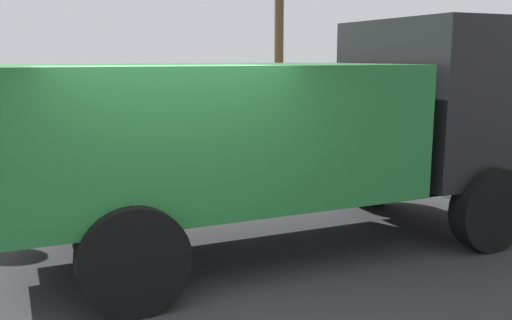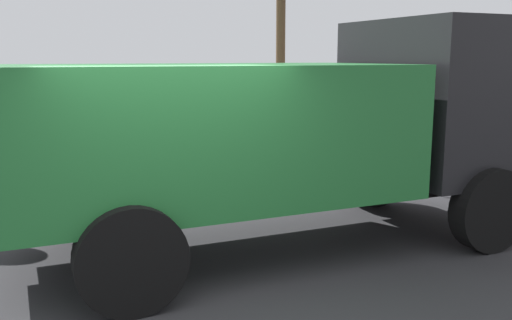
# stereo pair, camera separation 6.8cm
# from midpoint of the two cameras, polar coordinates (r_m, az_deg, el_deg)

# --- Properties ---
(ground_plane) EXTENTS (80.00, 80.00, 0.00)m
(ground_plane) POSITION_cam_midpoint_polar(r_m,az_deg,el_deg) (5.81, -6.84, -15.03)
(ground_plane) COLOR #2D2D30
(sidewalk_curb) EXTENTS (36.00, 5.00, 0.15)m
(sidewalk_curb) POSITION_cam_midpoint_polar(r_m,az_deg,el_deg) (11.84, -17.41, -1.84)
(sidewalk_curb) COLOR #BCB7AD
(sidewalk_curb) RESTS_ON ground
(fire_hydrant) EXTENTS (0.24, 0.55, 0.91)m
(fire_hydrant) POSITION_cam_midpoint_polar(r_m,az_deg,el_deg) (10.15, -18.18, -0.65)
(fire_hydrant) COLOR yellow
(fire_hydrant) RESTS_ON sidewalk_curb
(loose_tire) EXTENTS (1.34, 0.58, 1.32)m
(loose_tire) POSITION_cam_midpoint_polar(r_m,az_deg,el_deg) (9.52, -19.22, -0.35)
(loose_tire) COLOR black
(loose_tire) RESTS_ON sidewalk_curb
(dump_truck_green) EXTENTS (7.09, 3.02, 3.00)m
(dump_truck_green) POSITION_cam_midpoint_polar(r_m,az_deg,el_deg) (7.39, 4.29, 3.56)
(dump_truck_green) COLOR #237033
(dump_truck_green) RESTS_ON ground
(bare_tree) EXTENTS (1.26, 1.38, 5.80)m
(bare_tree) POSITION_cam_midpoint_polar(r_m,az_deg,el_deg) (12.92, 2.23, 13.24)
(bare_tree) COLOR #4C3823
(bare_tree) RESTS_ON sidewalk_curb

